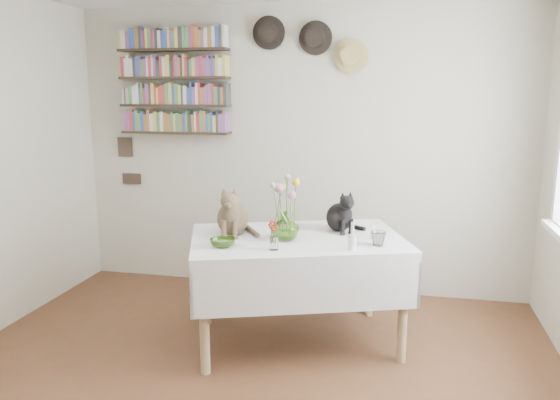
% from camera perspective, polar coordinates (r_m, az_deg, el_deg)
% --- Properties ---
extents(room, '(4.08, 4.58, 2.58)m').
position_cam_1_polar(room, '(2.66, -7.09, 0.07)').
color(room, brown).
rests_on(room, ground).
extents(dining_table, '(1.67, 1.35, 0.77)m').
position_cam_1_polar(dining_table, '(3.84, 1.79, -6.62)').
color(dining_table, white).
rests_on(dining_table, room).
extents(tabby_cat, '(0.28, 0.33, 0.36)m').
position_cam_1_polar(tabby_cat, '(3.84, -4.97, -0.95)').
color(tabby_cat, '#7A6345').
rests_on(tabby_cat, dining_table).
extents(black_cat, '(0.31, 0.33, 0.31)m').
position_cam_1_polar(black_cat, '(3.94, 6.22, -1.02)').
color(black_cat, black).
rests_on(black_cat, dining_table).
extents(flower_vase, '(0.25, 0.25, 0.20)m').
position_cam_1_polar(flower_vase, '(3.68, 0.55, -2.71)').
color(flower_vase, '#82B648').
rests_on(flower_vase, dining_table).
extents(green_bowl, '(0.23, 0.23, 0.05)m').
position_cam_1_polar(green_bowl, '(3.56, -6.00, -4.46)').
color(green_bowl, '#82B648').
rests_on(green_bowl, dining_table).
extents(drinking_glass, '(0.13, 0.13, 0.09)m').
position_cam_1_polar(drinking_glass, '(3.61, 10.22, -4.00)').
color(drinking_glass, white).
rests_on(drinking_glass, dining_table).
extents(candlestick, '(0.05, 0.05, 0.18)m').
position_cam_1_polar(candlestick, '(3.48, 7.55, -4.27)').
color(candlestick, white).
rests_on(candlestick, dining_table).
extents(berry_jar, '(0.05, 0.05, 0.22)m').
position_cam_1_polar(berry_jar, '(3.46, -0.65, -3.66)').
color(berry_jar, white).
rests_on(berry_jar, dining_table).
extents(porcelain_figurine, '(0.05, 0.05, 0.10)m').
position_cam_1_polar(porcelain_figurine, '(3.78, 9.60, -3.38)').
color(porcelain_figurine, white).
rests_on(porcelain_figurine, dining_table).
extents(flower_bouquet, '(0.17, 0.12, 0.39)m').
position_cam_1_polar(flower_bouquet, '(3.64, 0.54, 1.06)').
color(flower_bouquet, '#4C7233').
rests_on(flower_bouquet, flower_vase).
extents(bookshelf_unit, '(1.00, 0.16, 0.91)m').
position_cam_1_polar(bookshelf_unit, '(5.02, -10.98, 11.99)').
color(bookshelf_unit, '#312418').
rests_on(bookshelf_unit, room).
extents(wall_hats, '(0.98, 0.09, 0.48)m').
position_cam_1_polar(wall_hats, '(4.72, 3.27, 16.17)').
color(wall_hats, black).
rests_on(wall_hats, room).
extents(wall_art_plaques, '(0.21, 0.02, 0.44)m').
position_cam_1_polar(wall_art_plaques, '(5.35, -15.61, 4.02)').
color(wall_art_plaques, '#38281E').
rests_on(wall_art_plaques, room).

